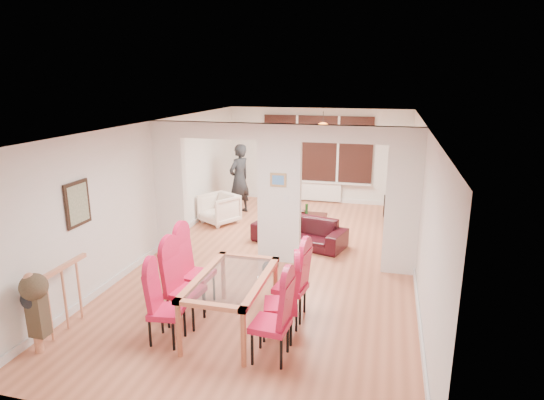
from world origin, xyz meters
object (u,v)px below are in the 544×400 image
at_px(coffee_table, 308,218).
at_px(bowl, 302,212).
at_px(dining_chair_lc, 197,270).
at_px(dining_chair_rc, 291,282).
at_px(television, 388,211).
at_px(dining_chair_ra, 270,318).
at_px(armchair, 219,209).
at_px(dining_chair_lb, 185,286).
at_px(sofa, 299,231).
at_px(dining_table, 232,303).
at_px(dining_chair_la, 166,306).
at_px(dining_chair_rb, 281,299).
at_px(bottle, 307,209).
at_px(person, 239,179).

height_order(coffee_table, bowl, bowl).
distance_m(dining_chair_lc, dining_chair_rc, 1.45).
height_order(television, bowl, television).
relative_size(dining_chair_ra, armchair, 1.41).
bearing_deg(dining_chair_lb, dining_chair_rc, 28.12).
relative_size(sofa, bowl, 8.90).
bearing_deg(dining_table, armchair, 113.03).
height_order(dining_chair_la, bowl, dining_chair_la).
bearing_deg(dining_chair_rc, television, 82.96).
relative_size(dining_table, dining_chair_lb, 1.47).
bearing_deg(bowl, dining_table, -90.08).
distance_m(dining_chair_lb, dining_chair_rb, 1.38).
bearing_deg(armchair, dining_chair_lc, -42.68).
distance_m(television, coffee_table, 1.94).
xyz_separation_m(dining_chair_lc, sofa, (0.98, 3.02, -0.30)).
relative_size(dining_chair_lb, sofa, 0.58).
relative_size(sofa, armchair, 2.48).
xyz_separation_m(dining_table, dining_chair_lb, (-0.68, -0.02, 0.18)).
relative_size(dining_chair_rc, coffee_table, 1.22).
distance_m(dining_table, bowl, 5.11).
xyz_separation_m(dining_chair_ra, sofa, (-0.45, 4.07, -0.27)).
relative_size(armchair, bottle, 2.84).
relative_size(dining_chair_lb, television, 1.15).
xyz_separation_m(dining_chair_ra, dining_chair_rb, (0.01, 0.51, 0.00)).
xyz_separation_m(dining_chair_lc, bottle, (0.88, 4.50, -0.24)).
xyz_separation_m(dining_chair_rb, bowl, (-0.69, 5.14, -0.32)).
bearing_deg(dining_chair_lb, person, 107.56).
distance_m(dining_chair_rc, bowl, 4.66).
distance_m(dining_chair_ra, bowl, 5.71).
relative_size(dining_chair_rc, sofa, 0.56).
relative_size(person, coffee_table, 2.00).
height_order(dining_chair_rc, armchair, dining_chair_rc).
distance_m(dining_table, dining_chair_lc, 0.91).
bearing_deg(dining_table, bowl, 89.92).
relative_size(dining_chair_lc, dining_chair_rb, 1.06).
relative_size(dining_chair_la, dining_chair_lb, 0.91).
relative_size(dining_chair_rc, bowl, 5.00).
height_order(dining_chair_la, coffee_table, dining_chair_la).
bearing_deg(dining_chair_la, armchair, 95.48).
height_order(dining_chair_ra, sofa, dining_chair_ra).
relative_size(dining_table, dining_chair_ra, 1.52).
relative_size(dining_chair_lc, dining_chair_rc, 1.07).
xyz_separation_m(dining_chair_lb, dining_chair_ra, (1.37, -0.53, -0.02)).
distance_m(dining_table, television, 5.84).
distance_m(dining_chair_lc, television, 5.70).
distance_m(dining_chair_ra, armchair, 5.60).
height_order(dining_table, dining_chair_rc, dining_chair_rc).
bearing_deg(dining_chair_rb, coffee_table, 82.75).
bearing_deg(bottle, dining_table, -91.58).
distance_m(dining_chair_ra, sofa, 4.10).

